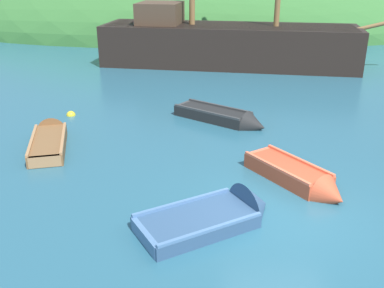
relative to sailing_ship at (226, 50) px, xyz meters
name	(u,v)px	position (x,y,z in m)	size (l,w,h in m)	color
ground_plane	(285,216)	(0.52, -15.44, -0.84)	(120.00, 120.00, 0.00)	#285B70
shore_hill	(199,26)	(-1.56, 16.22, -0.84)	(44.56, 23.46, 11.13)	#387033
sailing_ship	(226,50)	(0.00, 0.00, 0.00)	(16.15, 5.52, 12.16)	black
rowboat_outer_right	(220,217)	(-0.91, -15.68, -0.75)	(3.25, 2.61, 1.22)	#335175
rowboat_outer_left	(50,140)	(-5.97, -11.42, -0.73)	(1.67, 3.34, 0.91)	brown
rowboat_center	(298,179)	(1.11, -13.93, -0.70)	(2.41, 2.90, 0.87)	#C64C2D
rowboat_far	(224,119)	(-0.53, -9.30, -0.71)	(3.34, 2.74, 0.89)	black
buoy_yellow	(71,115)	(-6.08, -8.70, -0.84)	(0.33, 0.33, 0.33)	yellow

